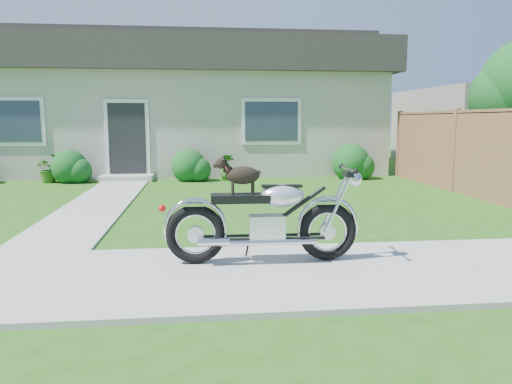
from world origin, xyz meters
TOP-DOWN VIEW (x-y plane):
  - ground at (0.00, 0.00)m, footprint 80.00×80.00m
  - sidewalk at (0.00, 0.00)m, footprint 24.00×2.20m
  - walkway at (-1.50, 5.00)m, footprint 1.20×8.00m
  - house at (-0.00, 11.99)m, footprint 12.60×7.03m
  - fence at (6.30, 5.75)m, footprint 0.12×6.62m
  - shrub_row at (-0.25, 8.50)m, footprint 11.15×1.06m
  - potted_plant_left at (-3.49, 8.55)m, footprint 0.90×0.90m
  - potted_plant_right at (1.23, 8.55)m, footprint 0.40×0.40m
  - motorcycle_with_dog at (1.20, 0.36)m, footprint 2.22×0.60m

SIDE VIEW (x-z plane):
  - ground at x=0.00m, z-range 0.00..0.00m
  - walkway at x=-1.50m, z-range 0.00..0.03m
  - sidewalk at x=0.00m, z-range 0.00..0.04m
  - potted_plant_right at x=1.23m, z-range 0.00..0.72m
  - potted_plant_left at x=-3.49m, z-range 0.00..0.76m
  - shrub_row at x=-0.25m, z-range -0.12..0.95m
  - motorcycle_with_dog at x=1.20m, z-range -0.04..1.15m
  - fence at x=6.30m, z-range -0.01..1.89m
  - house at x=0.00m, z-range -0.09..4.41m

